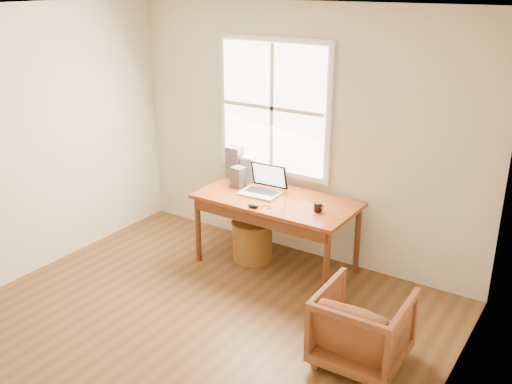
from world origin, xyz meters
TOP-DOWN VIEW (x-y plane):
  - room_shell at (-0.02, 0.16)m, footprint 4.04×4.54m
  - desk at (0.00, 1.80)m, footprint 1.60×0.80m
  - armchair at (1.37, 0.83)m, footprint 0.67×0.69m
  - wicker_stool at (-0.29, 1.80)m, footprint 0.44×0.44m
  - laptop at (-0.20, 1.80)m, footprint 0.44×0.46m
  - mouse at (-0.06, 1.47)m, footprint 0.12×0.08m
  - coffee_mug at (0.49, 1.73)m, footprint 0.10×0.10m
  - cd_stack_a at (-0.53, 2.08)m, footprint 0.15×0.14m
  - cd_stack_b at (-0.52, 1.88)m, footprint 0.15×0.14m
  - cd_stack_c at (-0.71, 2.08)m, footprint 0.17×0.15m
  - cd_stack_d at (-0.46, 2.10)m, footprint 0.17×0.16m

SIDE VIEW (x-z plane):
  - wicker_stool at x=-0.29m, z-range 0.00..0.42m
  - armchair at x=1.37m, z-range 0.00..0.61m
  - desk at x=0.00m, z-range 0.71..0.75m
  - mouse at x=-0.06m, z-range 0.75..0.79m
  - coffee_mug at x=0.49m, z-range 0.75..0.84m
  - cd_stack_d at x=-0.46m, z-range 0.75..0.92m
  - cd_stack_b at x=-0.52m, z-range 0.75..0.96m
  - cd_stack_a at x=-0.53m, z-range 0.75..1.02m
  - laptop at x=-0.20m, z-range 0.75..1.06m
  - cd_stack_c at x=-0.71m, z-range 0.75..1.10m
  - room_shell at x=-0.02m, z-range 0.00..2.64m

